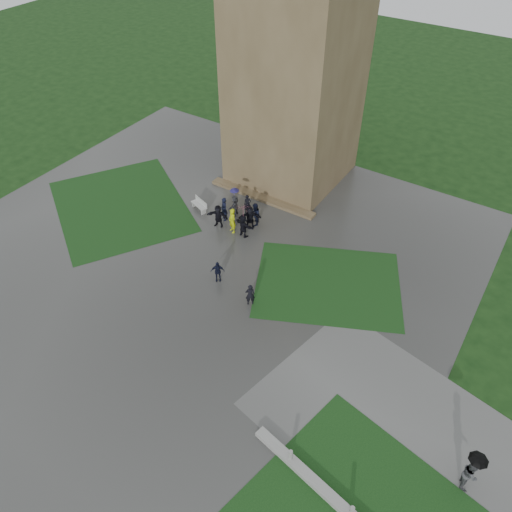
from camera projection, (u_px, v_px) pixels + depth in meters
The scene contains 11 objects.
ground at pixel (173, 279), 31.85m from camera, with size 120.00×120.00×0.00m, color black.
plaza at pixel (193, 262), 33.10m from camera, with size 34.00×34.00×0.02m, color #353532.
lawn_inset_left at pixel (121, 206), 37.81m from camera, with size 11.00×9.00×0.01m, color #123312.
lawn_inset_right at pixel (328, 284), 31.52m from camera, with size 9.00×7.00×0.01m, color #123312.
tower at pixel (296, 64), 35.30m from camera, with size 8.00×8.00×18.00m, color brown.
tower_plinth at pixel (262, 198), 38.42m from camera, with size 9.00×0.80×0.22m, color brown.
bench at pixel (200, 205), 37.14m from camera, with size 1.60×0.96×0.89m.
visitor_cluster at pixel (238, 215), 35.26m from camera, with size 3.82×3.31×2.55m.
pedestrian_mid at pixel (218, 271), 31.30m from camera, with size 0.88×0.50×1.50m, color black.
pedestrian_near at pixel (250, 295), 29.73m from camera, with size 0.57×0.38×1.57m, color black.
pedestrian_path at pixel (473, 469), 21.26m from camera, with size 0.81×0.93×2.36m.
Camera 1 is at (16.87, -16.28, 22.25)m, focal length 35.00 mm.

